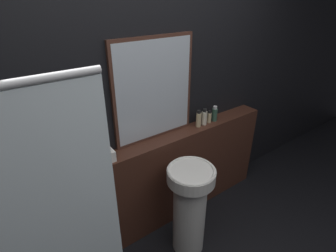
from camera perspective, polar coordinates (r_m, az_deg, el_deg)
wall_back at (r=2.21m, az=-3.89°, el=5.52°), size 8.00×0.06×2.50m
vanity_counter at (r=2.52m, az=-1.75°, el=-12.23°), size 2.44×0.19×0.92m
pedestal_sink at (r=2.29m, az=4.73°, el=-16.91°), size 0.38×0.38×0.85m
mirror at (r=2.14m, az=-3.00°, el=7.72°), size 0.74×0.03×0.85m
towel_stack at (r=2.03m, az=-14.51°, el=-6.46°), size 0.19×0.15×0.08m
shampoo_bottle at (r=2.47m, az=6.68°, el=1.52°), size 0.05×0.05×0.17m
conditioner_bottle at (r=2.51m, az=7.90°, el=1.89°), size 0.05×0.05×0.16m
lotion_bottle at (r=2.56m, az=8.97°, el=1.91°), size 0.04×0.04×0.12m
body_wash_bottle at (r=2.60m, az=10.09°, el=2.57°), size 0.05×0.05×0.15m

